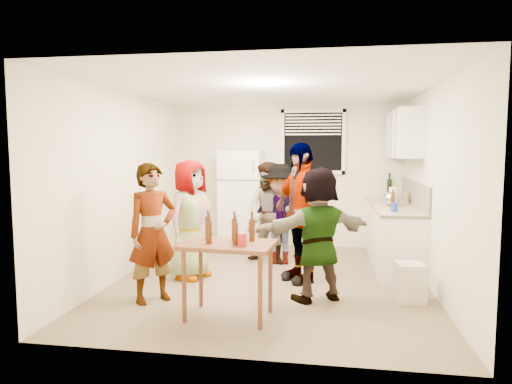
% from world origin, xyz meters
% --- Properties ---
extents(room, '(4.00, 4.50, 2.50)m').
position_xyz_m(room, '(0.00, 0.00, 0.00)').
color(room, '#EDE8CF').
rests_on(room, ground).
extents(window, '(1.12, 0.10, 1.06)m').
position_xyz_m(window, '(0.45, 2.21, 1.85)').
color(window, white).
rests_on(window, room).
extents(refrigerator, '(0.70, 0.70, 1.70)m').
position_xyz_m(refrigerator, '(-0.75, 1.88, 0.85)').
color(refrigerator, white).
rests_on(refrigerator, ground).
extents(counter_lower, '(0.60, 2.20, 0.86)m').
position_xyz_m(counter_lower, '(1.70, 1.15, 0.43)').
color(counter_lower, white).
rests_on(counter_lower, ground).
extents(countertop, '(0.64, 2.22, 0.04)m').
position_xyz_m(countertop, '(1.70, 1.15, 0.88)').
color(countertop, '#BCB396').
rests_on(countertop, counter_lower).
extents(backsplash, '(0.03, 2.20, 0.36)m').
position_xyz_m(backsplash, '(1.99, 1.15, 1.08)').
color(backsplash, '#ABA89E').
rests_on(backsplash, countertop).
extents(upper_cabinets, '(0.34, 1.60, 0.70)m').
position_xyz_m(upper_cabinets, '(1.83, 1.35, 1.95)').
color(upper_cabinets, white).
rests_on(upper_cabinets, room).
extents(kettle, '(0.32, 0.29, 0.22)m').
position_xyz_m(kettle, '(1.65, 1.07, 0.90)').
color(kettle, silver).
rests_on(kettle, countertop).
extents(paper_towel, '(0.12, 0.12, 0.26)m').
position_xyz_m(paper_towel, '(1.68, 1.13, 0.90)').
color(paper_towel, white).
rests_on(paper_towel, countertop).
extents(wine_bottle, '(0.08, 0.08, 0.32)m').
position_xyz_m(wine_bottle, '(1.75, 2.14, 0.90)').
color(wine_bottle, black).
rests_on(wine_bottle, countertop).
extents(beer_bottle_counter, '(0.06, 0.06, 0.21)m').
position_xyz_m(beer_bottle_counter, '(1.60, 0.57, 0.90)').
color(beer_bottle_counter, '#47230C').
rests_on(beer_bottle_counter, countertop).
extents(blue_cup, '(0.09, 0.09, 0.12)m').
position_xyz_m(blue_cup, '(1.60, 0.41, 0.90)').
color(blue_cup, '#1E32AC').
rests_on(blue_cup, countertop).
extents(picture_frame, '(0.02, 0.19, 0.16)m').
position_xyz_m(picture_frame, '(1.92, 1.45, 0.98)').
color(picture_frame, gold).
rests_on(picture_frame, countertop).
extents(trash_bin, '(0.34, 0.34, 0.44)m').
position_xyz_m(trash_bin, '(1.67, -0.54, 0.25)').
color(trash_bin, beige).
rests_on(trash_bin, ground).
extents(serving_table, '(0.97, 0.69, 0.78)m').
position_xyz_m(serving_table, '(-0.27, -1.34, 0.00)').
color(serving_table, brown).
rests_on(serving_table, ground).
extents(beer_bottle_table, '(0.06, 0.06, 0.22)m').
position_xyz_m(beer_bottle_table, '(-0.17, -1.43, 0.78)').
color(beer_bottle_table, '#47230C').
rests_on(beer_bottle_table, serving_table).
extents(red_cup, '(0.09, 0.09, 0.12)m').
position_xyz_m(red_cup, '(-0.10, -1.46, 0.78)').
color(red_cup, '#B42621').
rests_on(red_cup, serving_table).
extents(guest_grey, '(1.76, 1.32, 0.51)m').
position_xyz_m(guest_grey, '(-1.09, -0.01, 0.00)').
color(guest_grey, '#999999').
rests_on(guest_grey, ground).
extents(guest_stripe, '(1.55, 1.50, 0.38)m').
position_xyz_m(guest_stripe, '(-1.22, -0.99, 0.00)').
color(guest_stripe, '#141933').
rests_on(guest_stripe, ground).
extents(guest_back_left, '(1.22, 1.70, 0.58)m').
position_xyz_m(guest_back_left, '(-0.13, 0.93, 0.00)').
color(guest_back_left, brown).
rests_on(guest_back_left, ground).
extents(guest_back_right, '(1.06, 1.56, 0.56)m').
position_xyz_m(guest_back_right, '(0.01, 0.94, 0.00)').
color(guest_back_right, '#3B3C40').
rests_on(guest_back_right, ground).
extents(guest_black, '(2.08, 1.97, 0.44)m').
position_xyz_m(guest_black, '(0.38, 0.08, 0.00)').
color(guest_black, black).
rests_on(guest_black, ground).
extents(guest_orange, '(2.00, 2.04, 0.46)m').
position_xyz_m(guest_orange, '(0.62, -0.65, 0.00)').
color(guest_orange, '#BD8142').
rests_on(guest_orange, ground).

